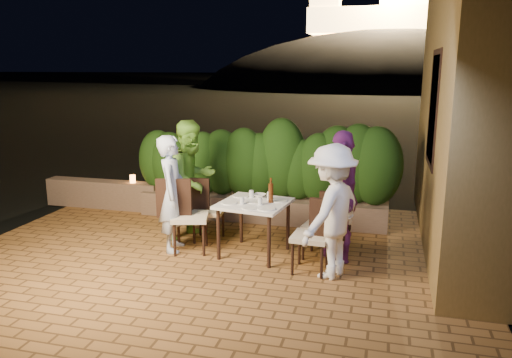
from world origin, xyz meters
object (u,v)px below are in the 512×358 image
(bowl, at_px, (259,195))
(chair_right_front, at_px, (311,235))
(chair_left_front, at_px, (190,215))
(chair_left_back, at_px, (208,210))
(diner_white, at_px, (332,212))
(beer_bottle, at_px, (271,190))
(diner_green, at_px, (192,180))
(diner_purple, at_px, (341,196))
(diner_blue, at_px, (173,194))
(chair_right_back, at_px, (320,225))
(dining_table, at_px, (254,228))
(parapet_lamp, at_px, (133,179))

(bowl, height_order, chair_right_front, chair_right_front)
(bowl, bearing_deg, chair_right_front, -39.14)
(chair_left_front, distance_m, chair_left_back, 0.50)
(diner_white, bearing_deg, beer_bottle, -95.09)
(bowl, distance_m, diner_green, 1.11)
(diner_purple, bearing_deg, bowl, -113.80)
(diner_blue, bearing_deg, chair_right_back, -97.13)
(chair_right_back, bearing_deg, chair_right_front, 94.16)
(chair_left_front, relative_size, diner_purple, 0.60)
(bowl, relative_size, diner_white, 0.11)
(diner_white, bearing_deg, bowl, -99.83)
(diner_blue, bearing_deg, dining_table, -98.04)
(chair_right_back, height_order, parapet_lamp, chair_right_back)
(bowl, distance_m, diner_blue, 1.22)
(chair_left_front, xyz_separation_m, chair_right_front, (1.74, -0.29, -0.04))
(bowl, bearing_deg, chair_left_front, -156.24)
(diner_blue, distance_m, parapet_lamp, 2.30)
(chair_right_front, height_order, parapet_lamp, chair_right_front)
(chair_right_front, height_order, diner_blue, diner_blue)
(diner_purple, bearing_deg, diner_blue, -100.22)
(chair_right_front, xyz_separation_m, diner_green, (-1.93, 0.86, 0.41))
(diner_green, distance_m, diner_purple, 2.27)
(beer_bottle, relative_size, parapet_lamp, 2.43)
(diner_purple, bearing_deg, chair_left_front, -99.49)
(diner_white, bearing_deg, chair_left_front, -75.61)
(diner_blue, bearing_deg, chair_right_front, -111.52)
(bowl, bearing_deg, dining_table, -90.12)
(diner_blue, relative_size, diner_green, 0.92)
(chair_left_back, bearing_deg, chair_right_back, -15.70)
(diner_purple, relative_size, parapet_lamp, 12.54)
(chair_right_front, bearing_deg, beer_bottle, -31.34)
(chair_left_back, relative_size, diner_blue, 0.58)
(diner_white, height_order, parapet_lamp, diner_white)
(diner_green, relative_size, diner_purple, 1.02)
(bowl, distance_m, diner_white, 1.33)
(diner_green, bearing_deg, dining_table, -87.16)
(chair_right_back, distance_m, diner_blue, 2.09)
(diner_blue, bearing_deg, diner_purple, -97.38)
(diner_green, bearing_deg, chair_right_front, -87.91)
(chair_left_back, bearing_deg, diner_green, 156.84)
(chair_left_back, xyz_separation_m, diner_blue, (-0.34, -0.49, 0.35))
(dining_table, distance_m, beer_bottle, 0.59)
(parapet_lamp, bearing_deg, dining_table, -30.46)
(bowl, height_order, diner_white, diner_white)
(bowl, xyz_separation_m, parapet_lamp, (-2.69, 1.30, -0.20))
(dining_table, bearing_deg, diner_purple, 6.53)
(chair_left_back, xyz_separation_m, parapet_lamp, (-1.89, 1.20, 0.10))
(beer_bottle, height_order, diner_green, diner_green)
(beer_bottle, bearing_deg, chair_left_front, -172.76)
(diner_green, height_order, diner_purple, diner_green)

